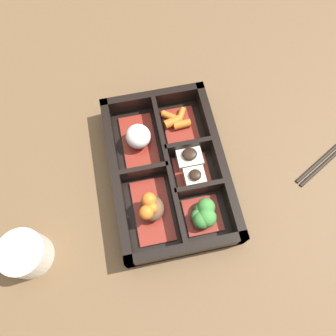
{
  "coord_description": "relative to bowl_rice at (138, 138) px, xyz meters",
  "views": [
    {
      "loc": [
        -0.2,
        0.04,
        0.54
      ],
      "look_at": [
        0.0,
        0.0,
        0.03
      ],
      "focal_mm": 35.0,
      "sensor_mm": 36.0,
      "label": 1
    }
  ],
  "objects": [
    {
      "name": "bowl_tofu",
      "position": [
        -0.07,
        -0.08,
        -0.0
      ],
      "size": [
        0.08,
        0.06,
        0.04
      ],
      "color": "maroon",
      "rests_on": "bento_base"
    },
    {
      "name": "bento_base",
      "position": [
        -0.06,
        -0.04,
        -0.02
      ],
      "size": [
        0.29,
        0.19,
        0.01
      ],
      "color": "black",
      "rests_on": "ground_plane"
    },
    {
      "name": "tea_cup",
      "position": [
        -0.16,
        0.2,
        -0.0
      ],
      "size": [
        0.07,
        0.07,
        0.05
      ],
      "color": "beige",
      "rests_on": "ground_plane"
    },
    {
      "name": "bowl_rice",
      "position": [
        0.0,
        0.0,
        0.0
      ],
      "size": [
        0.11,
        0.06,
        0.04
      ],
      "color": "maroon",
      "rests_on": "bento_base"
    },
    {
      "name": "bowl_stew",
      "position": [
        -0.13,
        0.0,
        0.0
      ],
      "size": [
        0.11,
        0.06,
        0.05
      ],
      "color": "maroon",
      "rests_on": "bento_base"
    },
    {
      "name": "bento_rim",
      "position": [
        -0.07,
        -0.04,
        -0.0
      ],
      "size": [
        0.29,
        0.19,
        0.05
      ],
      "color": "black",
      "rests_on": "ground_plane"
    },
    {
      "name": "bowl_greens",
      "position": [
        -0.16,
        -0.08,
        -0.0
      ],
      "size": [
        0.06,
        0.06,
        0.04
      ],
      "color": "maroon",
      "rests_on": "bento_base"
    },
    {
      "name": "ground_plane",
      "position": [
        -0.06,
        -0.04,
        -0.03
      ],
      "size": [
        3.0,
        3.0,
        0.0
      ],
      "primitive_type": "plane",
      "color": "brown"
    },
    {
      "name": "bowl_carrots",
      "position": [
        0.02,
        -0.08,
        -0.01
      ],
      "size": [
        0.08,
        0.06,
        0.02
      ],
      "color": "maroon",
      "rests_on": "bento_base"
    }
  ]
}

